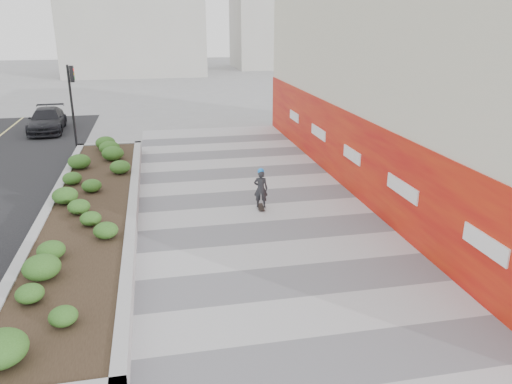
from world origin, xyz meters
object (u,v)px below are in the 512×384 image
traffic_signal_near (72,94)px  skateboarder (261,188)px  car_dark (47,120)px  planter (91,209)px

traffic_signal_near → skateboarder: traffic_signal_near is taller
traffic_signal_near → car_dark: (-2.26, 4.50, -2.09)m
planter → traffic_signal_near: (-1.73, 10.50, 2.34)m
planter → car_dark: car_dark is taller
traffic_signal_near → car_dark: 5.45m
traffic_signal_near → skateboarder: bearing=-54.7°
skateboarder → car_dark: skateboarder is taller
car_dark → traffic_signal_near: bearing=-66.5°
planter → skateboarder: 5.73m
planter → traffic_signal_near: size_ratio=4.29×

